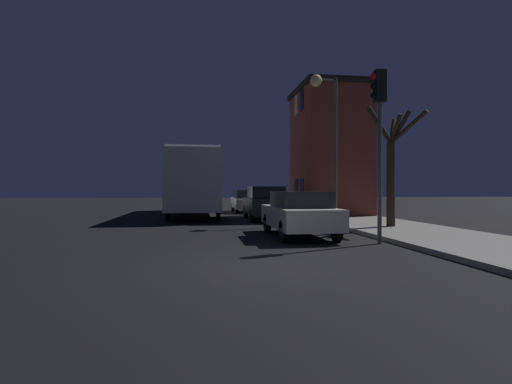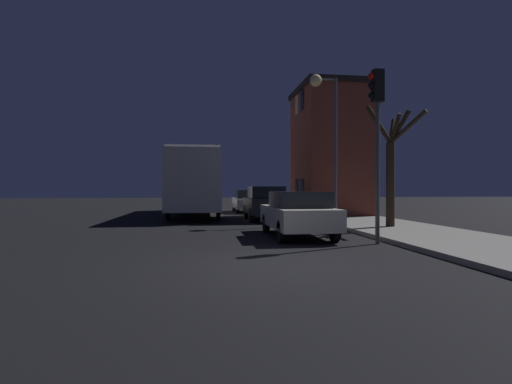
{
  "view_description": "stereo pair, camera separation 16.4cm",
  "coord_description": "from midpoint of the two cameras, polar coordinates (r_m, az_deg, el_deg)",
  "views": [
    {
      "loc": [
        -1.53,
        -7.98,
        1.55
      ],
      "look_at": [
        1.19,
        10.92,
        1.38
      ],
      "focal_mm": 28.0,
      "sensor_mm": 36.0,
      "label": 1
    },
    {
      "loc": [
        -1.37,
        -8.0,
        1.55
      ],
      "look_at": [
        1.19,
        10.92,
        1.38
      ],
      "focal_mm": 28.0,
      "sensor_mm": 36.0,
      "label": 2
    }
  ],
  "objects": [
    {
      "name": "streetlamp",
      "position": [
        18.12,
        10.06,
        11.32
      ],
      "size": [
        1.23,
        0.53,
        6.4
      ],
      "color": "#4C4C4C",
      "rests_on": "sidewalk"
    },
    {
      "name": "car_near_lane",
      "position": [
        12.84,
        6.3,
        -2.98
      ],
      "size": [
        1.75,
        4.24,
        1.45
      ],
      "color": "beige",
      "rests_on": "ground"
    },
    {
      "name": "brick_building",
      "position": [
        23.04,
        10.72,
        5.89
      ],
      "size": [
        3.74,
        4.98,
        7.12
      ],
      "color": "brown",
      "rests_on": "sidewalk"
    },
    {
      "name": "car_far_lane",
      "position": [
        25.99,
        -0.92,
        -1.27
      ],
      "size": [
        1.84,
        4.2,
        1.45
      ],
      "color": "#B7BABF",
      "rests_on": "ground"
    },
    {
      "name": "bus",
      "position": [
        23.5,
        -8.54,
        1.81
      ],
      "size": [
        2.61,
        11.8,
        3.5
      ],
      "color": "beige",
      "rests_on": "ground"
    },
    {
      "name": "car_mid_lane",
      "position": [
        19.52,
        1.59,
        -1.52
      ],
      "size": [
        1.8,
        3.81,
        1.65
      ],
      "color": "black",
      "rests_on": "ground"
    },
    {
      "name": "bare_tree",
      "position": [
        15.72,
        19.07,
        3.77
      ],
      "size": [
        1.76,
        2.02,
        4.52
      ],
      "color": "#2D2319",
      "rests_on": "sidewalk"
    },
    {
      "name": "ground_plane",
      "position": [
        8.27,
        2.57,
        -10.28
      ],
      "size": [
        120.0,
        120.0,
        0.0
      ],
      "primitive_type": "plane",
      "color": "black"
    },
    {
      "name": "traffic_light",
      "position": [
        11.76,
        17.25,
        9.8
      ],
      "size": [
        0.43,
        0.24,
        4.85
      ],
      "color": "#4C4C4C",
      "rests_on": "ground"
    }
  ]
}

